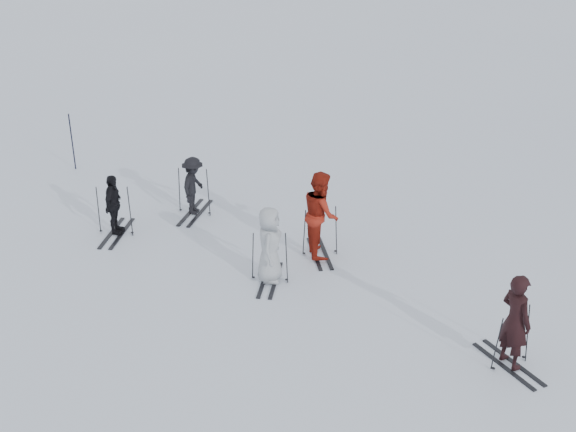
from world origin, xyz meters
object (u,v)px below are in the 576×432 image
Objects in this scene: skier_grey at (270,246)px; skier_uphill_left at (114,206)px; piste_marker at (72,142)px; skier_near_dark at (515,322)px; skier_uphill_far at (193,186)px; skier_red at (321,215)px.

skier_grey reaches higher than skier_uphill_left.
piste_marker reaches higher than skier_uphill_left.
piste_marker is at bearing 19.39° from skier_near_dark.
skier_uphill_far is 0.88× the size of piste_marker.
skier_red reaches higher than skier_near_dark.
skier_uphill_far is (2.10, 0.41, 0.00)m from skier_uphill_left.
piste_marker reaches higher than skier_grey.
skier_uphill_far is at bearing -61.47° from piste_marker.
skier_uphill_left is 4.85m from piste_marker.
skier_grey is at bearing -135.45° from skier_uphill_far.
skier_uphill_left is (-4.13, 2.88, -0.25)m from skier_red.
skier_uphill_left is (-5.45, 7.99, -0.15)m from skier_near_dark.
piste_marker is at bearing 44.37° from skier_red.
skier_near_dark is 5.28m from skier_red.
skier_uphill_far reaches higher than skier_uphill_left.
piste_marker is (-5.76, 12.82, -0.05)m from skier_near_dark.
skier_uphill_left is 2.14m from skier_uphill_far.
skier_near_dark is 1.21× the size of skier_uphill_left.
piste_marker is at bearing 49.96° from skier_grey.
skier_near_dark is 1.20× the size of skier_uphill_far.
skier_grey is 4.42m from skier_uphill_left.
skier_grey is at bearing -113.82° from skier_uphill_left.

